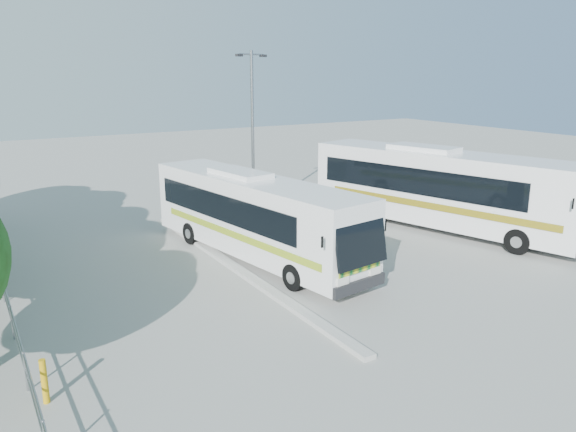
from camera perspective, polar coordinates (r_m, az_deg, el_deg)
ground at (r=20.61m, az=2.83°, el=-5.91°), size 100.00×100.00×0.00m
kerb_divider at (r=21.15m, az=-5.42°, el=-5.19°), size 0.40×16.00×0.15m
coach_main at (r=21.92m, az=-3.38°, el=0.12°), size 4.02×11.67×3.18m
coach_adjacent at (r=26.79m, az=15.41°, el=2.79°), size 6.00×13.20×3.61m
lamppost at (r=28.66m, az=-3.63°, el=9.14°), size 1.96×0.75×8.17m
bollard at (r=14.03m, az=-23.51°, el=-15.16°), size 0.18×0.18×1.06m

